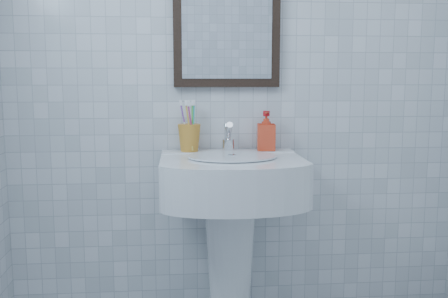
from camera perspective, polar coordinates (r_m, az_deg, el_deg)
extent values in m
cube|color=silver|center=(2.40, 1.73, 7.33)|extent=(2.20, 0.02, 2.50)
cone|color=white|center=(2.38, 0.69, -13.96)|extent=(0.24, 0.24, 0.77)
cube|color=white|center=(2.20, 0.85, -3.36)|extent=(0.62, 0.44, 0.19)
cube|color=white|center=(2.35, 0.42, -0.58)|extent=(0.62, 0.11, 0.03)
cylinder|color=silver|center=(2.15, 0.95, -0.82)|extent=(0.39, 0.39, 0.01)
cylinder|color=silver|center=(2.32, 0.49, 0.43)|extent=(0.06, 0.06, 0.06)
cylinder|color=silver|center=(2.30, 0.53, 2.08)|extent=(0.03, 0.11, 0.09)
cylinder|color=silver|center=(2.34, 0.44, 1.62)|extent=(0.04, 0.06, 0.10)
imported|color=red|center=(2.36, 4.84, 2.08)|extent=(0.09, 0.09, 0.18)
cube|color=black|center=(2.40, 0.32, 14.52)|extent=(0.50, 0.04, 0.62)
cube|color=silver|center=(2.38, 0.36, 14.57)|extent=(0.42, 0.00, 0.54)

